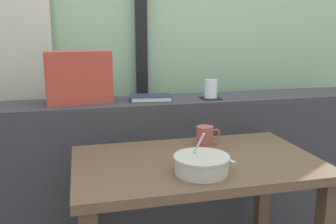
% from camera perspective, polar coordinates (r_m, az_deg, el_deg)
% --- Properties ---
extents(outdoor_backdrop, '(4.80, 0.08, 2.80)m').
position_cam_1_polar(outdoor_backdrop, '(2.49, -1.79, 16.85)').
color(outdoor_backdrop, '#9EC699').
rests_on(outdoor_backdrop, ground).
extents(curtain_left_panel, '(0.56, 0.06, 2.50)m').
position_cam_1_polar(curtain_left_panel, '(2.37, -24.73, 12.32)').
color(curtain_left_panel, beige).
rests_on(curtain_left_panel, ground).
extents(window_divider_post, '(0.07, 0.05, 2.60)m').
position_cam_1_polar(window_divider_post, '(2.39, -4.22, 14.60)').
color(window_divider_post, black).
rests_on(window_divider_post, ground).
extents(dark_console_ledge, '(2.80, 0.31, 0.86)m').
position_cam_1_polar(dark_console_ledge, '(2.10, 1.59, -9.43)').
color(dark_console_ledge, '#38383D').
rests_on(dark_console_ledge, ground).
extents(breakfast_table, '(0.98, 0.59, 0.71)m').
position_cam_1_polar(breakfast_table, '(1.54, 4.40, -12.06)').
color(breakfast_table, brown).
rests_on(breakfast_table, ground).
extents(coaster_square, '(0.10, 0.10, 0.00)m').
position_cam_1_polar(coaster_square, '(1.98, 6.66, 2.15)').
color(coaster_square, black).
rests_on(coaster_square, dark_console_ledge).
extents(juice_glass, '(0.07, 0.07, 0.10)m').
position_cam_1_polar(juice_glass, '(1.98, 6.70, 3.51)').
color(juice_glass, white).
rests_on(juice_glass, coaster_square).
extents(closed_book, '(0.23, 0.15, 0.03)m').
position_cam_1_polar(closed_book, '(1.92, -2.79, 2.21)').
color(closed_book, '#1E2D47').
rests_on(closed_book, dark_console_ledge).
extents(throw_pillow, '(0.33, 0.17, 0.26)m').
position_cam_1_polar(throw_pillow, '(1.89, -13.76, 5.26)').
color(throw_pillow, '#B74233').
rests_on(throw_pillow, dark_console_ledge).
extents(soup_bowl, '(0.20, 0.20, 0.16)m').
position_cam_1_polar(soup_bowl, '(1.34, 5.24, -8.13)').
color(soup_bowl, '#BCB7A8').
rests_on(soup_bowl, breakfast_table).
extents(fork_utensil, '(0.07, 0.17, 0.01)m').
position_cam_1_polar(fork_utensil, '(1.52, 8.25, -6.93)').
color(fork_utensil, silver).
rests_on(fork_utensil, breakfast_table).
extents(ceramic_mug, '(0.11, 0.08, 0.08)m').
position_cam_1_polar(ceramic_mug, '(1.66, 5.83, -3.68)').
color(ceramic_mug, '#9E4C42').
rests_on(ceramic_mug, breakfast_table).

